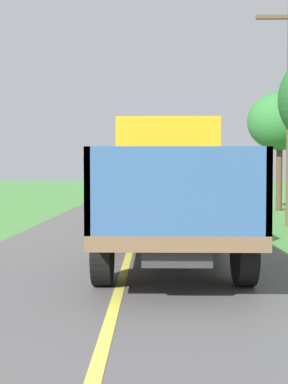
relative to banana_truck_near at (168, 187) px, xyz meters
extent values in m
cube|color=#2D2D30|center=(0.00, -0.88, -0.79)|extent=(0.90, 5.51, 0.24)
cube|color=brown|center=(0.00, -0.88, -0.59)|extent=(2.30, 5.80, 0.20)
cube|color=gold|center=(0.00, 1.07, 0.46)|extent=(2.10, 1.90, 1.90)
cube|color=black|center=(0.00, 2.02, 0.79)|extent=(1.79, 0.02, 0.76)
cube|color=#2D517F|center=(-1.11, -1.86, 0.06)|extent=(0.08, 3.85, 1.10)
cube|color=#2D517F|center=(1.11, -1.86, 0.06)|extent=(0.08, 3.85, 1.10)
cube|color=#2D517F|center=(0.00, -3.74, 0.06)|extent=(2.30, 0.08, 1.10)
cube|color=#2D517F|center=(0.00, 0.03, 0.06)|extent=(2.30, 0.08, 1.10)
cylinder|color=black|center=(-1.05, 0.91, -0.89)|extent=(0.28, 1.00, 1.00)
cylinder|color=black|center=(1.05, 0.91, -0.89)|extent=(0.28, 1.00, 1.00)
cylinder|color=black|center=(-1.05, -2.48, -0.89)|extent=(0.28, 1.00, 1.00)
cylinder|color=black|center=(1.05, -2.48, -0.89)|extent=(0.28, 1.00, 1.00)
ellipsoid|color=#8FB926|center=(0.82, -0.49, -0.32)|extent=(0.58, 0.56, 0.52)
ellipsoid|color=#7FC12A|center=(-0.70, -0.69, -0.32)|extent=(0.52, 0.52, 0.38)
ellipsoid|color=#77B82B|center=(-0.67, -1.40, -0.03)|extent=(0.55, 0.50, 0.41)
ellipsoid|color=#81B51F|center=(-0.30, -3.35, 0.32)|extent=(0.60, 0.67, 0.50)
ellipsoid|color=#82BC2B|center=(0.82, -3.44, -0.01)|extent=(0.52, 0.58, 0.48)
ellipsoid|color=#79B534|center=(0.01, -3.16, -0.02)|extent=(0.54, 0.56, 0.39)
cylinder|color=#4C3823|center=(5.45, 12.90, -0.02)|extent=(0.28, 0.28, 2.90)
ellipsoid|color=#2D7033|center=(5.45, 12.90, 2.60)|extent=(2.92, 2.92, 2.63)
camera|label=1|loc=(-0.31, -9.84, 0.30)|focal=46.56mm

